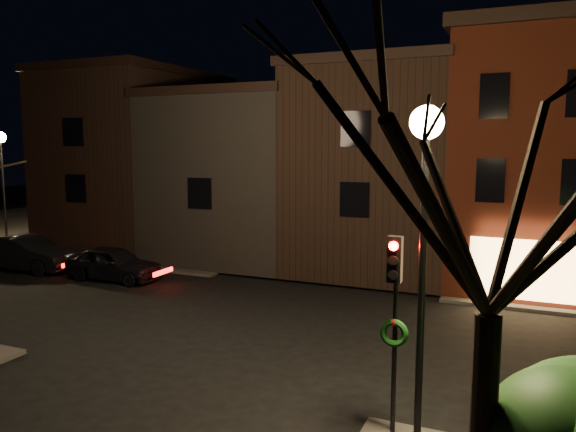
# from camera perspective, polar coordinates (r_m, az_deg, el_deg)

# --- Properties ---
(ground) EXTENTS (120.00, 120.00, 0.00)m
(ground) POSITION_cam_1_polar(r_m,az_deg,el_deg) (18.91, -2.70, -10.94)
(ground) COLOR black
(ground) RESTS_ON ground
(sidewalk_far_left) EXTENTS (30.00, 30.00, 0.12)m
(sidewalk_far_left) POSITION_cam_1_polar(r_m,az_deg,el_deg) (46.03, -14.22, -0.23)
(sidewalk_far_left) COLOR #2D2B28
(sidewalk_far_left) RESTS_ON ground
(corner_building) EXTENTS (6.50, 8.50, 10.50)m
(corner_building) POSITION_cam_1_polar(r_m,az_deg,el_deg) (25.60, 23.66, 5.54)
(corner_building) COLOR #4E190E
(corner_building) RESTS_ON ground
(row_building_a) EXTENTS (7.30, 10.30, 9.40)m
(row_building_a) POSITION_cam_1_polar(r_m,az_deg,el_deg) (27.41, 9.84, 4.93)
(row_building_a) COLOR black
(row_building_a) RESTS_ON ground
(row_building_b) EXTENTS (7.80, 10.30, 8.40)m
(row_building_b) POSITION_cam_1_polar(r_m,az_deg,el_deg) (29.97, -3.82, 4.26)
(row_building_b) COLOR black
(row_building_b) RESTS_ON ground
(row_building_c) EXTENTS (7.30, 10.30, 9.90)m
(row_building_c) POSITION_cam_1_polar(r_m,az_deg,el_deg) (33.87, -14.87, 5.65)
(row_building_c) COLOR black
(row_building_c) RESTS_ON ground
(street_lamp_near) EXTENTS (0.60, 0.60, 6.48)m
(street_lamp_near) POSITION_cam_1_polar(r_m,az_deg,el_deg) (10.29, 13.73, 2.98)
(street_lamp_near) COLOR black
(street_lamp_near) RESTS_ON sidewalk_near_right
(street_lamp_far) EXTENTS (0.60, 0.60, 6.48)m
(street_lamp_far) POSITION_cam_1_polar(r_m,az_deg,el_deg) (34.97, -27.09, 5.30)
(street_lamp_far) COLOR black
(street_lamp_far) RESTS_ON sidewalk_far_left
(traffic_signal) EXTENTS (0.58, 0.38, 4.05)m
(traffic_signal) POSITION_cam_1_polar(r_m,az_deg,el_deg) (11.30, 10.76, -8.80)
(traffic_signal) COLOR black
(traffic_signal) RESTS_ON sidewalk_near_right
(bare_tree_right) EXTENTS (6.40, 6.40, 8.50)m
(bare_tree_right) POSITION_cam_1_polar(r_m,az_deg,el_deg) (7.64, 20.48, 8.56)
(bare_tree_right) COLOR black
(bare_tree_right) RESTS_ON sidewalk_near_right
(parked_car_a) EXTENTS (4.42, 1.86, 1.49)m
(parked_car_a) POSITION_cam_1_polar(r_m,az_deg,el_deg) (25.78, -17.32, -4.60)
(parked_car_a) COLOR black
(parked_car_a) RESTS_ON ground
(parked_car_b) EXTENTS (5.11, 2.13, 1.65)m
(parked_car_b) POSITION_cam_1_polar(r_m,az_deg,el_deg) (29.14, -25.08, -3.46)
(parked_car_b) COLOR black
(parked_car_b) RESTS_ON ground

